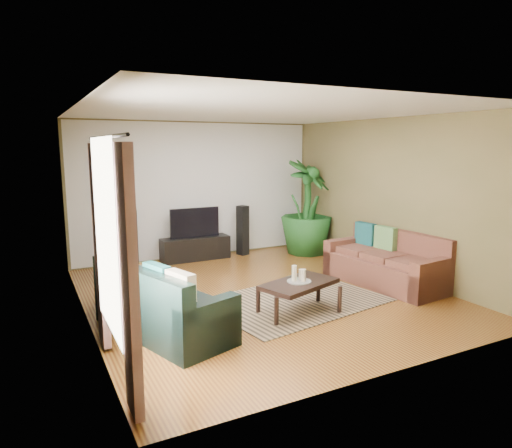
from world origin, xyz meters
TOP-DOWN VIEW (x-y plane):
  - floor at (0.00, 0.00)m, footprint 5.50×5.50m
  - ceiling at (0.00, 0.00)m, footprint 5.50×5.50m
  - wall_back at (0.00, 2.75)m, footprint 5.00×0.00m
  - wall_front at (0.00, -2.75)m, footprint 5.00×0.00m
  - wall_left at (-2.50, 0.00)m, footprint 0.00×5.50m
  - wall_right at (2.50, 0.00)m, footprint 0.00×5.50m
  - backwall_panel at (0.00, 2.74)m, footprint 4.90×0.00m
  - window_pane at (-2.48, -1.60)m, footprint 0.00×1.80m
  - curtain_near at (-2.43, -2.35)m, footprint 0.08×0.35m
  - curtain_far at (-2.43, -0.85)m, footprint 0.08×0.35m
  - curtain_rod at (-2.43, -1.60)m, footprint 0.03×1.90m
  - sofa_left at (-1.73, -0.73)m, footprint 1.35×2.05m
  - sofa_right at (2.02, -0.45)m, footprint 1.10×2.08m
  - area_rug at (0.28, -0.50)m, footprint 2.71×2.12m
  - coffee_table at (0.07, -0.93)m, footprint 1.19×0.88m
  - candle_tray at (0.07, -0.93)m, footprint 0.33×0.33m
  - candle_tall at (0.01, -0.90)m, footprint 0.07×0.07m
  - candle_mid at (0.11, -0.97)m, footprint 0.07×0.07m
  - candle_short at (0.14, -0.87)m, footprint 0.07×0.07m
  - tv_stand at (-0.17, 2.50)m, footprint 1.35×0.41m
  - television at (-0.17, 2.50)m, footprint 0.99×0.05m
  - speaker_left at (-1.39, 2.50)m, footprint 0.23×0.24m
  - speaker_right at (0.85, 2.45)m, footprint 0.23×0.25m
  - potted_plant at (2.09, 1.96)m, footprint 1.50×1.50m
  - plant_pot at (2.09, 1.96)m, footprint 0.36×0.36m
  - pedestal at (-1.75, 1.87)m, footprint 0.39×0.39m
  - vase at (-1.75, 1.87)m, footprint 0.32×0.32m
  - side_table at (-1.96, 0.39)m, footprint 0.56×0.56m

SIDE VIEW (x-z plane):
  - floor at x=0.00m, z-range 0.00..0.00m
  - area_rug at x=0.28m, z-range 0.00..0.01m
  - plant_pot at x=2.09m, z-range 0.00..0.28m
  - pedestal at x=-1.75m, z-range 0.00..0.35m
  - coffee_table at x=0.07m, z-range 0.00..0.43m
  - tv_stand at x=-0.17m, z-range 0.00..0.45m
  - side_table at x=-1.96m, z-range 0.00..0.53m
  - sofa_left at x=-1.73m, z-range 0.00..0.85m
  - sofa_right at x=2.02m, z-range 0.00..0.85m
  - candle_tray at x=0.07m, z-range 0.43..0.45m
  - vase at x=-1.75m, z-range 0.28..0.73m
  - speaker_right at x=0.85m, z-range 0.00..1.02m
  - candle_short at x=0.14m, z-range 0.45..0.58m
  - candle_mid at x=0.11m, z-range 0.45..0.61m
  - speaker_left at x=-1.39m, z-range 0.00..1.07m
  - candle_tall at x=0.01m, z-range 0.45..0.66m
  - television at x=-0.17m, z-range 0.45..1.03m
  - potted_plant at x=2.09m, z-range 0.00..1.94m
  - curtain_near at x=-2.43m, z-range 0.05..2.25m
  - curtain_far at x=-2.43m, z-range 0.05..2.25m
  - wall_left at x=-2.50m, z-range -1.40..4.10m
  - wall_right at x=2.50m, z-range -1.40..4.10m
  - wall_back at x=0.00m, z-range -1.15..3.85m
  - wall_front at x=0.00m, z-range -1.15..3.85m
  - backwall_panel at x=0.00m, z-range -1.10..3.80m
  - window_pane at x=-2.48m, z-range 0.50..2.30m
  - curtain_rod at x=-2.43m, z-range 2.28..2.31m
  - ceiling at x=0.00m, z-range 2.70..2.70m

